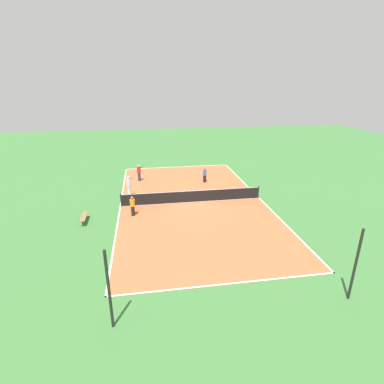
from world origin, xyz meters
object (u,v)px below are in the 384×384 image
tennis_ball_near_net (146,173)px  fence_post_back_right (109,290)px  player_near_blue (205,174)px  fence_post_back_left (355,265)px  player_far_white (129,185)px  tennis_ball_midcourt (233,244)px  bench (84,217)px  player_coach_red (139,172)px  tennis_net (192,196)px  player_center_orange (133,205)px  tennis_ball_far_baseline (158,170)px

tennis_ball_near_net → fence_post_back_right: fence_post_back_right is taller
player_near_blue → fence_post_back_left: fence_post_back_left is taller
player_far_white → fence_post_back_left: fence_post_back_left is taller
player_far_white → tennis_ball_midcourt: size_ratio=26.99×
player_near_blue → player_far_white: bearing=-110.9°
fence_post_back_right → bench: bearing=-74.5°
player_coach_red → fence_post_back_left: (-9.63, 18.91, 0.84)m
player_far_white → fence_post_back_left: 18.09m
tennis_net → fence_post_back_left: bearing=112.8°
tennis_ball_near_net → fence_post_back_left: size_ratio=0.02×
player_near_blue → tennis_ball_near_net: (5.63, -3.99, -0.76)m
tennis_net → tennis_ball_near_net: 9.57m
player_near_blue → player_center_orange: bearing=-87.0°
player_coach_red → tennis_ball_near_net: (-0.72, -2.57, -0.91)m
tennis_ball_midcourt → tennis_ball_far_baseline: size_ratio=1.00×
tennis_ball_near_net → fence_post_back_right: size_ratio=0.02×
player_near_blue → fence_post_back_right: fence_post_back_right is taller
fence_post_back_left → tennis_net: bearing=-67.2°
tennis_ball_far_baseline → fence_post_back_left: size_ratio=0.02×
tennis_net → tennis_ball_near_net: (3.59, -8.85, -0.51)m
tennis_ball_far_baseline → fence_post_back_right: 22.76m
tennis_net → fence_post_back_left: size_ratio=3.19×
player_far_white → fence_post_back_right: size_ratio=0.51×
tennis_ball_near_net → tennis_ball_far_baseline: (-1.27, -1.00, 0.00)m
tennis_net → fence_post_back_left: 13.76m
player_far_white → fence_post_back_right: fence_post_back_right is taller
player_far_white → tennis_ball_midcourt: player_far_white is taller
bench → player_near_blue: bearing=125.6°
bench → player_near_blue: (-10.19, -7.29, 0.43)m
player_near_blue → tennis_ball_far_baseline: player_near_blue is taller
bench → player_near_blue: player_near_blue is taller
tennis_net → tennis_ball_midcourt: tennis_net is taller
tennis_ball_midcourt → tennis_ball_far_baseline: 17.37m
player_center_orange → tennis_ball_far_baseline: size_ratio=22.32×
fence_post_back_right → player_near_blue: bearing=-112.8°
player_far_white → fence_post_back_right: bearing=-160.8°
fence_post_back_right → tennis_net: bearing=-112.8°
tennis_ball_near_net → fence_post_back_right: bearing=85.4°
player_coach_red → tennis_ball_near_net: bearing=12.0°
tennis_ball_midcourt → tennis_ball_near_net: same height
tennis_ball_far_baseline → fence_post_back_left: fence_post_back_left is taller
player_far_white → player_coach_red: 4.24m
player_center_orange → tennis_ball_midcourt: player_center_orange is taller
player_coach_red → tennis_ball_midcourt: size_ratio=24.32×
tennis_net → player_near_blue: size_ratio=8.10×
player_center_orange → player_coach_red: player_coach_red is taller
player_near_blue → tennis_ball_midcourt: bearing=-44.8°
tennis_net → player_near_blue: bearing=-112.7°
player_near_blue → player_far_white: player_far_white is taller
player_far_white → player_coach_red: size_ratio=1.11×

